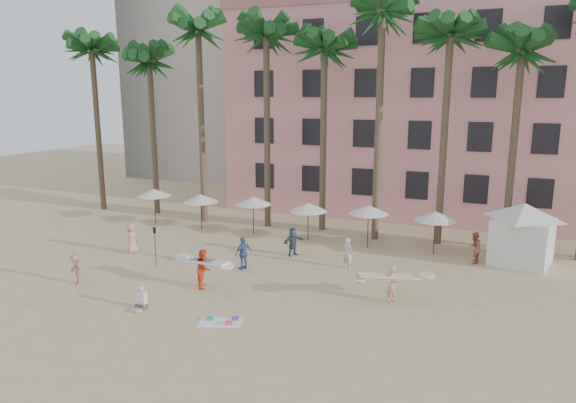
% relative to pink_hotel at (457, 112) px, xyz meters
% --- Properties ---
extents(ground, '(120.00, 120.00, 0.00)m').
position_rel_pink_hotel_xyz_m(ground, '(-7.00, -26.00, -8.00)').
color(ground, '#D1B789').
rests_on(ground, ground).
extents(pink_hotel, '(35.00, 14.00, 16.00)m').
position_rel_pink_hotel_xyz_m(pink_hotel, '(0.00, 0.00, 0.00)').
color(pink_hotel, pink).
rests_on(pink_hotel, ground).
extents(palm_row, '(44.40, 5.40, 16.30)m').
position_rel_pink_hotel_xyz_m(palm_row, '(-6.49, -11.00, 4.97)').
color(palm_row, brown).
rests_on(palm_row, ground).
extents(umbrella_row, '(22.50, 2.70, 2.73)m').
position_rel_pink_hotel_xyz_m(umbrella_row, '(-10.00, -13.50, -5.67)').
color(umbrella_row, '#332B23').
rests_on(umbrella_row, ground).
extents(cabana, '(5.44, 5.44, 3.50)m').
position_rel_pink_hotel_xyz_m(cabana, '(4.78, -13.35, -5.93)').
color(cabana, silver).
rests_on(cabana, ground).
extents(beach_towel, '(2.03, 1.53, 0.14)m').
position_rel_pink_hotel_xyz_m(beach_towel, '(-7.30, -26.44, -7.97)').
color(beach_towel, white).
rests_on(beach_towel, ground).
extents(carrier_yellow, '(3.23, 2.24, 1.80)m').
position_rel_pink_hotel_xyz_m(carrier_yellow, '(-0.97, -21.69, -6.98)').
color(carrier_yellow, tan).
rests_on(carrier_yellow, ground).
extents(carrier_white, '(3.02, 1.31, 1.95)m').
position_rel_pink_hotel_xyz_m(carrier_white, '(-10.06, -23.20, -6.97)').
color(carrier_white, '#FF4D1A').
rests_on(carrier_white, ground).
extents(beachgoers, '(20.09, 11.82, 1.85)m').
position_rel_pink_hotel_xyz_m(beachgoers, '(-8.74, -18.86, -7.12)').
color(beachgoers, '#36445E').
rests_on(beachgoers, ground).
extents(paddle, '(0.18, 0.04, 2.23)m').
position_rel_pink_hotel_xyz_m(paddle, '(-14.27, -21.37, -6.59)').
color(paddle, black).
rests_on(paddle, ground).
extents(seated_man, '(0.44, 0.77, 1.01)m').
position_rel_pink_hotel_xyz_m(seated_man, '(-11.33, -26.58, -7.65)').
color(seated_man, '#3F3F4C').
rests_on(seated_man, ground).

